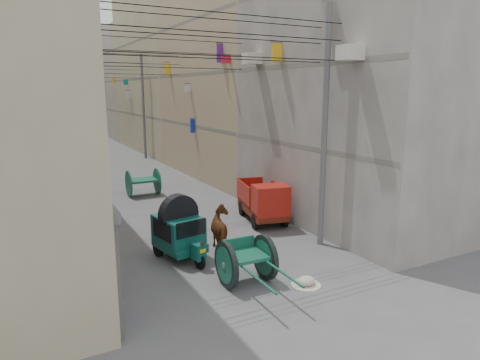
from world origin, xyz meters
TOP-DOWN VIEW (x-y plane):
  - building_row_right at (8.00, 34.13)m, footprint 8.00×62.00m
  - end_cap_building at (0.00, 66.00)m, footprint 22.00×10.00m
  - shutters_left at (-3.92, 10.38)m, footprint 0.18×14.40m
  - signboards at (-0.01, 21.66)m, footprint 8.22×40.52m
  - ac_units at (3.65, 7.67)m, footprint 0.70×6.55m
  - utility_poles at (0.00, 17.00)m, footprint 7.40×22.20m
  - overhead_cables at (0.00, 14.40)m, footprint 7.40×22.52m
  - auto_rickshaw at (-1.19, 7.12)m, footprint 1.57×2.34m
  - tonga_cart at (-0.20, 4.49)m, footprint 1.42×2.91m
  - mini_truck at (3.12, 8.95)m, footprint 2.02×3.28m
  - second_cart at (0.06, 15.88)m, footprint 1.56×1.38m
  - feed_sack at (1.19, 3.58)m, footprint 0.52×0.41m
  - horse at (0.31, 7.00)m, footprint 1.11×1.84m
  - distant_car_white at (-1.13, 25.81)m, footprint 2.11×3.79m
  - distant_car_grey at (1.01, 35.29)m, footprint 1.54×3.41m
  - distant_car_green at (-1.08, 40.16)m, footprint 2.46×3.93m

SIDE VIEW (x-z plane):
  - feed_sack at x=1.19m, z-range 0.00..0.26m
  - distant_car_green at x=-1.08m, z-range 0.00..1.06m
  - distant_car_grey at x=1.01m, z-range 0.00..1.08m
  - distant_car_white at x=-1.13m, z-range 0.00..1.22m
  - tonga_cart at x=-0.20m, z-range 0.03..1.33m
  - second_cart at x=0.06m, z-range 0.04..1.40m
  - horse at x=0.31m, z-range 0.00..1.45m
  - mini_truck at x=3.12m, z-range -0.04..1.68m
  - auto_rickshaw at x=-1.19m, z-range 0.14..1.73m
  - shutters_left at x=-3.92m, z-range 0.06..2.93m
  - signboards at x=-0.01m, z-range 0.59..6.27m
  - utility_poles at x=0.00m, z-range 0.00..8.00m
  - building_row_right at x=8.00m, z-range -0.54..13.46m
  - end_cap_building at x=0.00m, z-range 0.00..13.00m
  - overhead_cables at x=0.00m, z-range 6.20..7.33m
  - ac_units at x=3.65m, z-range 5.76..9.11m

